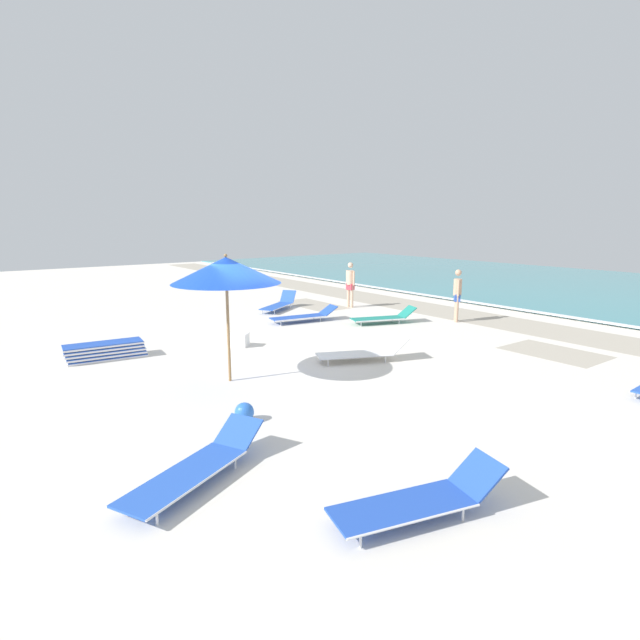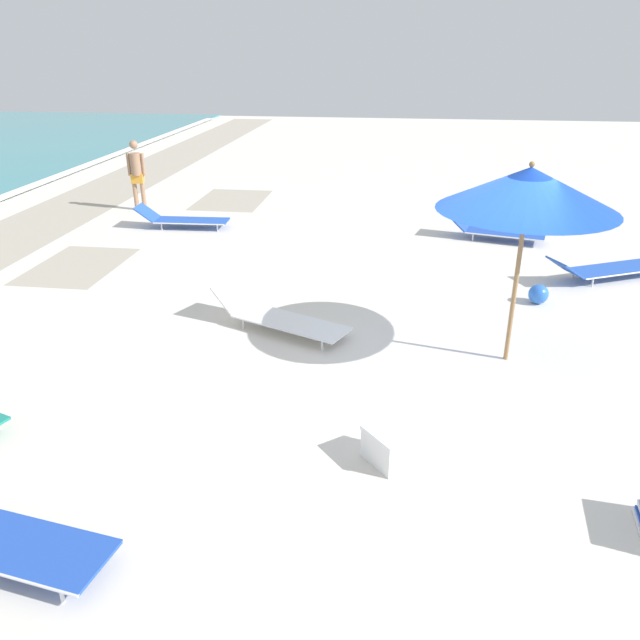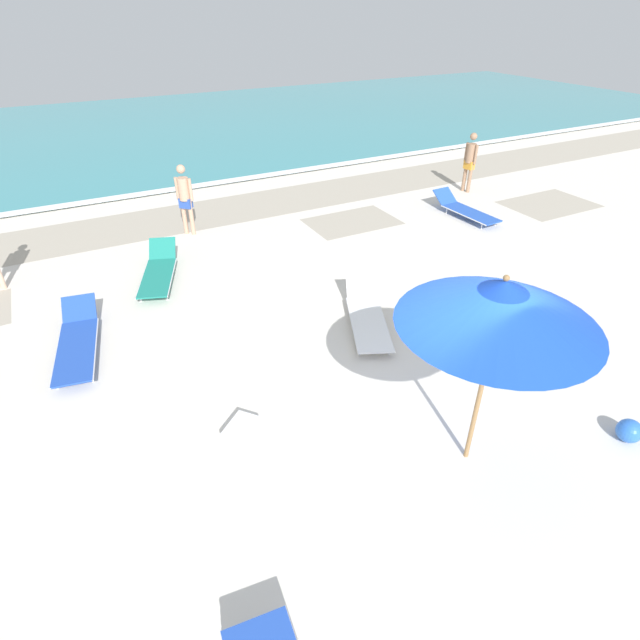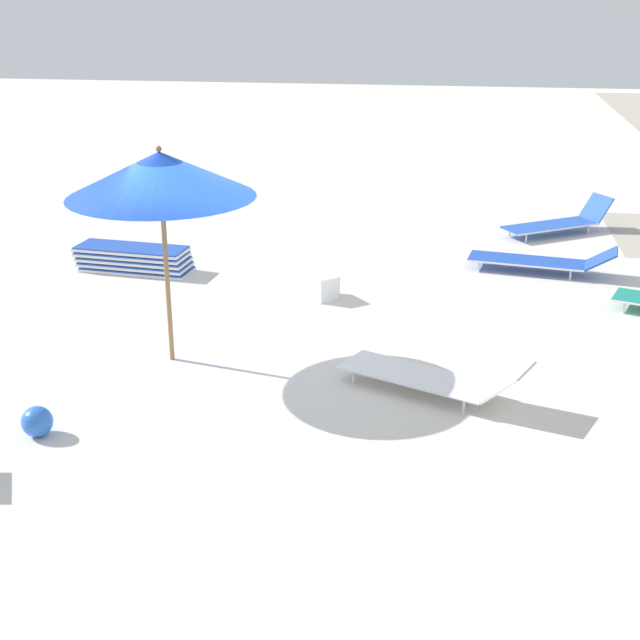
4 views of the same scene
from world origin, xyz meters
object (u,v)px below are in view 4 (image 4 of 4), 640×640
(sun_lounger_beside_umbrella, at_px, (541,260))
(lounger_stack, at_px, (134,259))
(sun_lounger_near_water_left, at_px, (559,222))
(beach_ball, at_px, (37,422))
(cooler_box, at_px, (322,286))
(sun_lounger_mid_beach_solo, at_px, (435,377))
(beach_umbrella, at_px, (160,175))

(sun_lounger_beside_umbrella, bearing_deg, lounger_stack, -72.89)
(sun_lounger_beside_umbrella, bearing_deg, sun_lounger_near_water_left, 177.13)
(sun_lounger_beside_umbrella, height_order, sun_lounger_near_water_left, sun_lounger_near_water_left)
(beach_ball, distance_m, cooler_box, 5.23)
(lounger_stack, relative_size, beach_ball, 5.97)
(sun_lounger_mid_beach_solo, bearing_deg, beach_ball, -44.56)
(sun_lounger_beside_umbrella, xyz_separation_m, beach_ball, (6.40, -5.70, -0.04))
(beach_umbrella, xyz_separation_m, beach_ball, (2.14, -0.80, -2.18))
(lounger_stack, distance_m, cooler_box, 3.33)
(beach_umbrella, height_order, beach_ball, beach_umbrella)
(beach_umbrella, xyz_separation_m, lounger_stack, (-3.39, -1.68, -2.14))
(beach_umbrella, xyz_separation_m, sun_lounger_mid_beach_solo, (0.53, 3.30, -2.14))
(lounger_stack, relative_size, sun_lounger_beside_umbrella, 0.82)
(sun_lounger_beside_umbrella, bearing_deg, sun_lounger_mid_beach_solo, -8.92)
(cooler_box, bearing_deg, sun_lounger_beside_umbrella, 77.04)
(sun_lounger_near_water_left, bearing_deg, beach_umbrella, -71.67)
(sun_lounger_mid_beach_solo, height_order, beach_ball, sun_lounger_mid_beach_solo)
(lounger_stack, distance_m, sun_lounger_beside_umbrella, 6.64)
(beach_ball, bearing_deg, lounger_stack, -170.96)
(lounger_stack, bearing_deg, cooler_box, 81.57)
(beach_ball, bearing_deg, sun_lounger_mid_beach_solo, 111.34)
(sun_lounger_near_water_left, bearing_deg, beach_ball, -67.85)
(sun_lounger_beside_umbrella, height_order, cooler_box, sun_lounger_beside_umbrella)
(sun_lounger_beside_umbrella, distance_m, beach_ball, 8.57)
(sun_lounger_mid_beach_solo, distance_m, beach_ball, 4.40)
(sun_lounger_beside_umbrella, xyz_separation_m, cooler_box, (1.73, -3.36, -0.02))
(sun_lounger_near_water_left, xyz_separation_m, beach_ball, (8.85, -6.24, -0.05))
(beach_umbrella, bearing_deg, sun_lounger_near_water_left, 140.99)
(lounger_stack, bearing_deg, sun_lounger_near_water_left, 121.30)
(sun_lounger_beside_umbrella, height_order, sun_lounger_mid_beach_solo, sun_lounger_mid_beach_solo)
(lounger_stack, height_order, cooler_box, lounger_stack)
(sun_lounger_mid_beach_solo, height_order, cooler_box, sun_lounger_mid_beach_solo)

